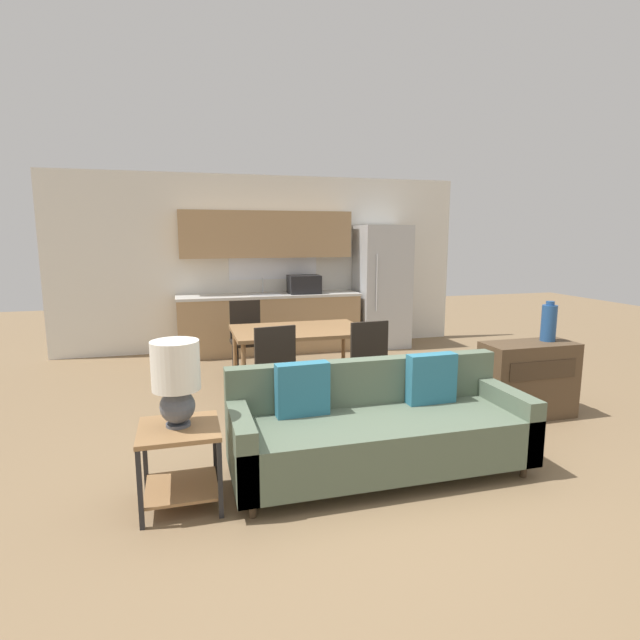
{
  "coord_description": "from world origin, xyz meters",
  "views": [
    {
      "loc": [
        -1.28,
        -3.23,
        1.78
      ],
      "look_at": [
        0.03,
        1.5,
        0.95
      ],
      "focal_mm": 28.0,
      "sensor_mm": 36.0,
      "label": 1
    }
  ],
  "objects_px": {
    "vase": "(549,322)",
    "dining_chair_far_left": "(247,335)",
    "side_table": "(180,452)",
    "dining_chair_near_right": "(364,362)",
    "credenza": "(528,380)",
    "table_lamp": "(176,377)",
    "couch": "(377,428)",
    "dining_chair_near_left": "(272,369)",
    "refrigerator": "(382,287)",
    "dining_table": "(299,334)"
  },
  "relations": [
    {
      "from": "credenza",
      "to": "dining_chair_far_left",
      "type": "height_order",
      "value": "dining_chair_far_left"
    },
    {
      "from": "credenza",
      "to": "dining_chair_near_left",
      "type": "bearing_deg",
      "value": 167.04
    },
    {
      "from": "dining_chair_near_right",
      "to": "dining_table",
      "type": "bearing_deg",
      "value": -65.12
    },
    {
      "from": "couch",
      "to": "vase",
      "type": "height_order",
      "value": "vase"
    },
    {
      "from": "side_table",
      "to": "dining_chair_near_right",
      "type": "relative_size",
      "value": 0.57
    },
    {
      "from": "vase",
      "to": "dining_chair_near_right",
      "type": "xyz_separation_m",
      "value": [
        -1.74,
        0.55,
        -0.42
      ]
    },
    {
      "from": "refrigerator",
      "to": "table_lamp",
      "type": "distance_m",
      "value": 5.26
    },
    {
      "from": "dining_table",
      "to": "couch",
      "type": "height_order",
      "value": "couch"
    },
    {
      "from": "credenza",
      "to": "dining_chair_far_left",
      "type": "xyz_separation_m",
      "value": [
        -2.48,
        2.31,
        0.14
      ]
    },
    {
      "from": "vase",
      "to": "dining_chair_far_left",
      "type": "height_order",
      "value": "vase"
    },
    {
      "from": "table_lamp",
      "to": "dining_chair_near_left",
      "type": "distance_m",
      "value": 1.64
    },
    {
      "from": "couch",
      "to": "refrigerator",
      "type": "bearing_deg",
      "value": 67.23
    },
    {
      "from": "dining_chair_far_left",
      "to": "dining_chair_near_right",
      "type": "relative_size",
      "value": 1.0
    },
    {
      "from": "couch",
      "to": "credenza",
      "type": "relative_size",
      "value": 2.43
    },
    {
      "from": "side_table",
      "to": "vase",
      "type": "xyz_separation_m",
      "value": [
        3.55,
        0.84,
        0.56
      ]
    },
    {
      "from": "dining_table",
      "to": "dining_chair_near_left",
      "type": "height_order",
      "value": "dining_chair_near_left"
    },
    {
      "from": "couch",
      "to": "dining_chair_far_left",
      "type": "relative_size",
      "value": 2.35
    },
    {
      "from": "refrigerator",
      "to": "couch",
      "type": "distance_m",
      "value": 4.49
    },
    {
      "from": "refrigerator",
      "to": "dining_chair_near_left",
      "type": "distance_m",
      "value": 3.69
    },
    {
      "from": "dining_table",
      "to": "dining_chair_far_left",
      "type": "relative_size",
      "value": 1.58
    },
    {
      "from": "dining_table",
      "to": "table_lamp",
      "type": "xyz_separation_m",
      "value": [
        -1.33,
        -2.21,
        0.2
      ]
    },
    {
      "from": "couch",
      "to": "dining_chair_near_left",
      "type": "distance_m",
      "value": 1.4
    },
    {
      "from": "side_table",
      "to": "dining_chair_far_left",
      "type": "relative_size",
      "value": 0.57
    },
    {
      "from": "side_table",
      "to": "vase",
      "type": "distance_m",
      "value": 3.69
    },
    {
      "from": "dining_table",
      "to": "side_table",
      "type": "relative_size",
      "value": 2.75
    },
    {
      "from": "credenza",
      "to": "dining_table",
      "type": "bearing_deg",
      "value": 144.51
    },
    {
      "from": "table_lamp",
      "to": "dining_chair_near_right",
      "type": "relative_size",
      "value": 0.6
    },
    {
      "from": "dining_table",
      "to": "dining_chair_near_right",
      "type": "height_order",
      "value": "dining_chair_near_right"
    },
    {
      "from": "credenza",
      "to": "table_lamp",
      "type": "bearing_deg",
      "value": -166.75
    },
    {
      "from": "couch",
      "to": "credenza",
      "type": "height_order",
      "value": "couch"
    },
    {
      "from": "table_lamp",
      "to": "couch",
      "type": "bearing_deg",
      "value": 3.5
    },
    {
      "from": "couch",
      "to": "dining_table",
      "type": "bearing_deg",
      "value": 93.18
    },
    {
      "from": "refrigerator",
      "to": "credenza",
      "type": "xyz_separation_m",
      "value": [
        0.16,
        -3.41,
        -0.6
      ]
    },
    {
      "from": "vase",
      "to": "dining_chair_far_left",
      "type": "relative_size",
      "value": 0.42
    },
    {
      "from": "couch",
      "to": "vase",
      "type": "bearing_deg",
      "value": 19.09
    },
    {
      "from": "credenza",
      "to": "vase",
      "type": "bearing_deg",
      "value": 8.6
    },
    {
      "from": "dining_table",
      "to": "side_table",
      "type": "height_order",
      "value": "dining_table"
    },
    {
      "from": "vase",
      "to": "side_table",
      "type": "bearing_deg",
      "value": -166.68
    },
    {
      "from": "dining_table",
      "to": "dining_chair_near_left",
      "type": "bearing_deg",
      "value": -118.57
    },
    {
      "from": "dining_table",
      "to": "vase",
      "type": "relative_size",
      "value": 3.75
    },
    {
      "from": "dining_chair_far_left",
      "to": "dining_chair_near_right",
      "type": "xyz_separation_m",
      "value": [
        0.97,
        -1.73,
        0.0
      ]
    },
    {
      "from": "vase",
      "to": "dining_chair_far_left",
      "type": "distance_m",
      "value": 3.56
    },
    {
      "from": "dining_table",
      "to": "side_table",
      "type": "bearing_deg",
      "value": -120.76
    },
    {
      "from": "couch",
      "to": "dining_chair_far_left",
      "type": "distance_m",
      "value": 3.07
    },
    {
      "from": "table_lamp",
      "to": "dining_chair_far_left",
      "type": "distance_m",
      "value": 3.23
    },
    {
      "from": "table_lamp",
      "to": "dining_chair_near_right",
      "type": "height_order",
      "value": "table_lamp"
    },
    {
      "from": "dining_chair_near_left",
      "to": "vase",
      "type": "bearing_deg",
      "value": 160.68
    },
    {
      "from": "credenza",
      "to": "dining_chair_near_right",
      "type": "bearing_deg",
      "value": 159.02
    },
    {
      "from": "side_table",
      "to": "dining_chair_near_right",
      "type": "distance_m",
      "value": 2.29
    },
    {
      "from": "credenza",
      "to": "vase",
      "type": "xyz_separation_m",
      "value": [
        0.23,
        0.03,
        0.56
      ]
    }
  ]
}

